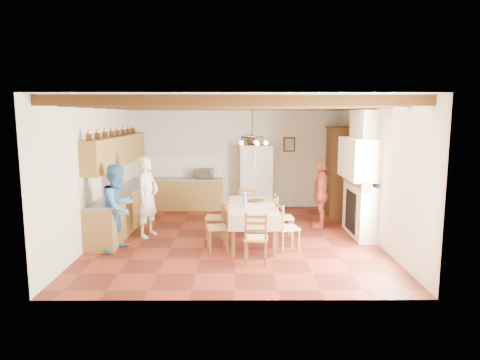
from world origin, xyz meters
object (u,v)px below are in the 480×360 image
at_px(person_woman_red, 321,194).
at_px(person_woman_blue, 119,207).
at_px(chair_left_near, 217,226).
at_px(refrigerator, 255,177).
at_px(chair_right_far, 284,216).
at_px(hutch, 337,171).
at_px(microwave, 204,174).
at_px(dining_table, 252,208).
at_px(chair_end_far, 247,209).
at_px(chair_right_near, 288,227).
at_px(chair_left_far, 215,216).
at_px(chair_end_near, 256,237).
at_px(person_man, 147,197).

bearing_deg(person_woman_red, person_woman_blue, -53.46).
bearing_deg(person_woman_red, chair_left_near, -38.99).
height_order(refrigerator, chair_right_far, refrigerator).
relative_size(hutch, person_woman_red, 1.48).
bearing_deg(microwave, hutch, -3.42).
distance_m(dining_table, person_woman_red, 2.17).
relative_size(refrigerator, chair_left_near, 1.92).
xyz_separation_m(refrigerator, hutch, (2.20, -0.85, 0.27)).
bearing_deg(refrigerator, chair_left_near, -108.22).
xyz_separation_m(dining_table, person_woman_blue, (-2.69, -0.41, 0.11)).
bearing_deg(chair_right_far, person_woman_blue, 100.10).
height_order(hutch, chair_left_near, hutch).
xyz_separation_m(chair_left_near, chair_end_far, (0.62, 1.57, 0.00)).
bearing_deg(chair_right_near, chair_left_far, 44.66).
relative_size(person_woman_blue, person_woman_red, 1.08).
bearing_deg(chair_left_far, microwave, -169.82).
bearing_deg(person_woman_blue, chair_right_near, -69.22).
distance_m(chair_left_far, chair_right_near, 1.75).
bearing_deg(chair_right_far, refrigerator, 5.89).
bearing_deg(microwave, chair_right_near, -55.57).
bearing_deg(chair_right_far, chair_end_near, 153.76).
distance_m(chair_right_far, person_woman_blue, 3.52).
height_order(chair_right_near, person_woman_red, person_woman_red).
distance_m(chair_left_near, chair_right_far, 1.65).
relative_size(chair_right_near, person_man, 0.53).
relative_size(chair_left_far, person_man, 0.53).
bearing_deg(dining_table, chair_left_near, -149.12).
height_order(chair_left_near, chair_left_far, same).
xyz_separation_m(chair_right_near, person_woman_red, (1.00, 1.81, 0.32)).
bearing_deg(chair_right_near, chair_left_near, 73.33).
height_order(dining_table, chair_right_near, chair_right_near).
bearing_deg(microwave, chair_left_near, -74.42).
bearing_deg(chair_right_near, chair_end_far, 11.20).
bearing_deg(person_man, chair_end_far, -53.73).
bearing_deg(person_man, hutch, -44.85).
distance_m(dining_table, microwave, 3.60).
relative_size(chair_left_far, person_woman_red, 0.60).
height_order(chair_left_near, person_woman_red, person_woman_red).
distance_m(chair_left_far, person_woman_red, 2.69).
xyz_separation_m(refrigerator, microwave, (-1.46, -0.15, 0.11)).
relative_size(chair_left_near, microwave, 2.00).
relative_size(refrigerator, chair_right_far, 1.92).
distance_m(chair_right_far, chair_end_far, 1.08).
distance_m(refrigerator, person_woman_red, 2.64).
bearing_deg(refrigerator, chair_left_far, -113.17).
xyz_separation_m(chair_end_near, person_woman_blue, (-2.72, 0.79, 0.39)).
bearing_deg(chair_left_far, person_woman_blue, -64.93).
bearing_deg(chair_end_near, chair_right_far, -106.87).
bearing_deg(refrigerator, chair_right_near, -88.03).
relative_size(chair_right_far, chair_end_near, 1.00).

